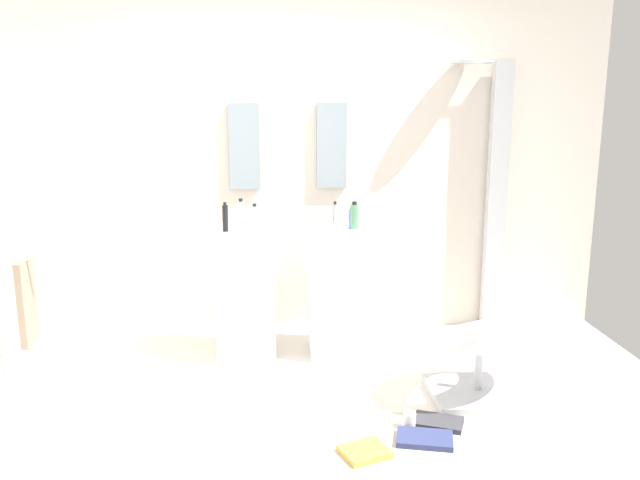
% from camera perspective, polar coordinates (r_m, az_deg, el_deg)
% --- Properties ---
extents(ground_plane, '(4.80, 3.60, 0.04)m').
position_cam_1_polar(ground_plane, '(3.83, -1.62, -16.23)').
color(ground_plane, silver).
extents(rear_partition, '(4.80, 0.10, 2.60)m').
position_cam_1_polar(rear_partition, '(5.03, -2.76, 6.61)').
color(rear_partition, beige).
rests_on(rear_partition, ground_plane).
extents(pedestal_sink_left, '(0.47, 0.47, 1.02)m').
position_cam_1_polar(pedestal_sink_left, '(4.66, -6.39, -4.07)').
color(pedestal_sink_left, white).
rests_on(pedestal_sink_left, ground_plane).
extents(pedestal_sink_right, '(0.47, 0.47, 1.02)m').
position_cam_1_polar(pedestal_sink_right, '(4.68, 1.52, -3.90)').
color(pedestal_sink_right, white).
rests_on(pedestal_sink_right, ground_plane).
extents(vanity_mirror_left, '(0.22, 0.03, 0.62)m').
position_cam_1_polar(vanity_mirror_left, '(4.94, -6.51, 7.96)').
color(vanity_mirror_left, '#8C9EA8').
extents(vanity_mirror_right, '(0.22, 0.03, 0.62)m').
position_cam_1_polar(vanity_mirror_right, '(4.97, 0.99, 8.06)').
color(vanity_mirror_right, '#8C9EA8').
extents(shower_column, '(0.49, 0.24, 2.05)m').
position_cam_1_polar(shower_column, '(5.23, 14.73, 4.01)').
color(shower_column, '#B7BABF').
rests_on(shower_column, ground_plane).
extents(lounge_chair, '(1.04, 1.04, 0.65)m').
position_cam_1_polar(lounge_chair, '(4.14, 13.49, -8.65)').
color(lounge_chair, '#B7BABF').
rests_on(lounge_chair, ground_plane).
extents(towel_rack, '(0.37, 0.22, 0.95)m').
position_cam_1_polar(towel_rack, '(4.18, -24.14, -5.15)').
color(towel_rack, '#B7BABF').
rests_on(towel_rack, ground_plane).
extents(area_rug, '(1.18, 0.63, 0.01)m').
position_cam_1_polar(area_rug, '(3.73, 6.91, -16.74)').
color(area_rug, beige).
rests_on(area_rug, ground_plane).
extents(magazine_navy, '(0.33, 0.26, 0.03)m').
position_cam_1_polar(magazine_navy, '(3.72, 8.96, -16.46)').
color(magazine_navy, navy).
rests_on(magazine_navy, area_rug).
extents(magazine_charcoal, '(0.32, 0.26, 0.03)m').
position_cam_1_polar(magazine_charcoal, '(3.90, 10.08, -15.10)').
color(magazine_charcoal, '#38383D').
rests_on(magazine_charcoal, area_rug).
extents(magazine_ochre, '(0.29, 0.27, 0.03)m').
position_cam_1_polar(magazine_ochre, '(3.58, 3.85, -17.63)').
color(magazine_ochre, gold).
rests_on(magazine_ochre, area_rug).
extents(coffee_mug, '(0.07, 0.07, 0.09)m').
position_cam_1_polar(coffee_mug, '(3.83, 7.67, -15.05)').
color(coffee_mug, white).
rests_on(coffee_mug, area_rug).
extents(soap_bottle_white, '(0.05, 0.05, 0.18)m').
position_cam_1_polar(soap_bottle_white, '(4.68, -6.78, 2.38)').
color(soap_bottle_white, white).
rests_on(soap_bottle_white, pedestal_sink_left).
extents(soap_bottle_blue, '(0.04, 0.04, 0.15)m').
position_cam_1_polar(soap_bottle_blue, '(4.49, 2.71, 1.82)').
color(soap_bottle_blue, '#4C72B7').
rests_on(soap_bottle_blue, pedestal_sink_right).
extents(soap_bottle_clear, '(0.05, 0.05, 0.15)m').
position_cam_1_polar(soap_bottle_clear, '(4.65, -5.61, 2.15)').
color(soap_bottle_clear, silver).
rests_on(soap_bottle_clear, pedestal_sink_left).
extents(soap_bottle_grey, '(0.04, 0.04, 0.14)m').
position_cam_1_polar(soap_bottle_grey, '(4.73, 1.29, 2.37)').
color(soap_bottle_grey, '#99999E').
rests_on(soap_bottle_grey, pedestal_sink_right).
extents(soap_bottle_black, '(0.04, 0.04, 0.20)m').
position_cam_1_polar(soap_bottle_black, '(4.43, -8.11, 1.88)').
color(soap_bottle_black, black).
rests_on(soap_bottle_black, pedestal_sink_left).
extents(soap_bottle_green, '(0.06, 0.06, 0.18)m').
position_cam_1_polar(soap_bottle_green, '(4.48, 2.96, 2.05)').
color(soap_bottle_green, '#59996B').
rests_on(soap_bottle_green, pedestal_sink_right).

